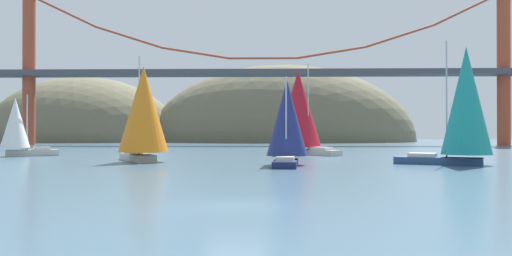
{
  "coord_description": "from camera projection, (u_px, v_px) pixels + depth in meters",
  "views": [
    {
      "loc": [
        1.37,
        -21.49,
        3.11
      ],
      "look_at": [
        0.0,
        30.85,
        3.43
      ],
      "focal_mm": 36.64,
      "sensor_mm": 36.0,
      "label": 1
    }
  ],
  "objects": [
    {
      "name": "sailboat_crimson_sail",
      "position": [
        299.0,
        110.0,
        69.48
      ],
      "size": [
        9.69,
        9.91,
        11.94
      ],
      "color": "#B7B2A8",
      "rests_on": "ground_plane"
    },
    {
      "name": "sailboat_orange_sail",
      "position": [
        143.0,
        112.0,
        52.26
      ],
      "size": [
        7.27,
        9.3,
        10.81
      ],
      "color": "#B7B2A8",
      "rests_on": "ground_plane"
    },
    {
      "name": "sailboat_teal_sail",
      "position": [
        464.0,
        105.0,
        47.78
      ],
      "size": [
        9.28,
        6.7,
        11.52
      ],
      "color": "navy",
      "rests_on": "ground_plane"
    },
    {
      "name": "sailboat_navy_sail",
      "position": [
        287.0,
        121.0,
        47.43
      ],
      "size": [
        4.02,
        7.26,
        7.97
      ],
      "color": "#191E4C",
      "rests_on": "ground_plane"
    },
    {
      "name": "sailboat_white_mainsail",
      "position": [
        17.0,
        126.0,
        64.18
      ],
      "size": [
        7.07,
        5.44,
        7.64
      ],
      "color": "#B7B2A8",
      "rests_on": "ground_plane"
    },
    {
      "name": "headland_left",
      "position": [
        84.0,
        141.0,
        157.89
      ],
      "size": [
        58.83,
        44.0,
        39.03
      ],
      "primitive_type": "ellipsoid",
      "color": "#6B664C",
      "rests_on": "ground_plane"
    },
    {
      "name": "ground_plane",
      "position": [
        236.0,
        207.0,
        21.49
      ],
      "size": [
        360.0,
        360.0,
        0.0
      ],
      "primitive_type": "plane",
      "color": "#426075"
    },
    {
      "name": "headland_center",
      "position": [
        282.0,
        142.0,
        156.31
      ],
      "size": [
        79.63,
        44.0,
        45.81
      ],
      "primitive_type": "ellipsoid",
      "color": "#6B664C",
      "rests_on": "ground_plane"
    },
    {
      "name": "suspension_bridge",
      "position": [
        264.0,
        71.0,
        116.56
      ],
      "size": [
        142.16,
        6.0,
        34.2
      ],
      "color": "#A34228",
      "rests_on": "ground_plane"
    }
  ]
}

